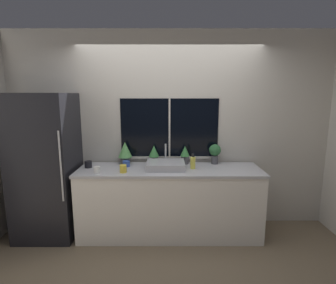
% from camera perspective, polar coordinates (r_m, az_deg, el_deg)
% --- Properties ---
extents(ground_plane, '(14.00, 14.00, 0.00)m').
position_cam_1_polar(ground_plane, '(3.49, 0.46, -21.73)').
color(ground_plane, brown).
extents(wall_back, '(8.00, 0.09, 2.70)m').
position_cam_1_polar(wall_back, '(3.69, 0.43, 2.51)').
color(wall_back, '#BCB7AD').
rests_on(wall_back, ground_plane).
extents(wall_left, '(0.06, 7.00, 2.70)m').
position_cam_1_polar(wall_left, '(5.01, -26.38, 3.52)').
color(wall_left, '#BCB7AD').
rests_on(wall_left, ground_plane).
extents(wall_right, '(0.06, 7.00, 2.70)m').
position_cam_1_polar(wall_right, '(5.03, 27.01, 3.49)').
color(wall_right, '#BCB7AD').
rests_on(wall_right, ground_plane).
extents(counter, '(2.36, 0.65, 0.91)m').
position_cam_1_polar(counter, '(3.56, 0.44, -12.82)').
color(counter, white).
rests_on(counter, ground_plane).
extents(refrigerator, '(0.74, 0.71, 1.87)m').
position_cam_1_polar(refrigerator, '(3.75, -24.87, -4.80)').
color(refrigerator, black).
rests_on(refrigerator, ground_plane).
extents(sink, '(0.49, 0.44, 0.28)m').
position_cam_1_polar(sink, '(3.40, -0.45, -5.03)').
color(sink, '#ADADB2').
rests_on(sink, counter).
extents(potted_plant_far_left, '(0.19, 0.19, 0.30)m').
position_cam_1_polar(potted_plant_far_left, '(3.64, -9.22, -2.02)').
color(potted_plant_far_left, '#4C4C51').
rests_on(potted_plant_far_left, counter).
extents(potted_plant_center_left, '(0.14, 0.14, 0.26)m').
position_cam_1_polar(potted_plant_center_left, '(3.61, -2.97, -2.55)').
color(potted_plant_center_left, '#4C4C51').
rests_on(potted_plant_center_left, counter).
extents(potted_plant_center_right, '(0.13, 0.13, 0.25)m').
position_cam_1_polar(potted_plant_center_right, '(3.61, 3.82, -2.62)').
color(potted_plant_center_right, '#4C4C51').
rests_on(potted_plant_center_right, counter).
extents(potted_plant_far_right, '(0.16, 0.16, 0.27)m').
position_cam_1_polar(potted_plant_far_right, '(3.65, 10.28, -2.14)').
color(potted_plant_far_right, '#4C4C51').
rests_on(potted_plant_far_right, counter).
extents(soap_bottle, '(0.07, 0.07, 0.20)m').
position_cam_1_polar(soap_bottle, '(3.40, 5.53, -4.45)').
color(soap_bottle, '#DBD14C').
rests_on(soap_bottle, counter).
extents(mug_yellow, '(0.08, 0.08, 0.10)m').
position_cam_1_polar(mug_yellow, '(3.27, -9.63, -5.76)').
color(mug_yellow, gold).
rests_on(mug_yellow, counter).
extents(mug_blue, '(0.10, 0.10, 0.08)m').
position_cam_1_polar(mug_blue, '(3.54, -8.97, -4.68)').
color(mug_blue, '#3351AD').
rests_on(mug_blue, counter).
extents(mug_white, '(0.08, 0.08, 0.08)m').
position_cam_1_polar(mug_white, '(3.32, -15.09, -5.84)').
color(mug_white, white).
rests_on(mug_white, counter).
extents(mug_black, '(0.09, 0.09, 0.09)m').
position_cam_1_polar(mug_black, '(3.59, -16.87, -4.67)').
color(mug_black, black).
rests_on(mug_black, counter).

